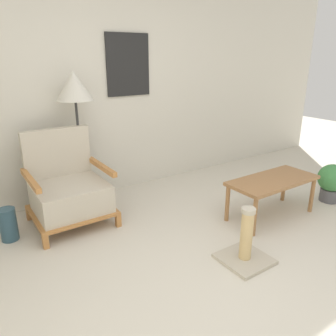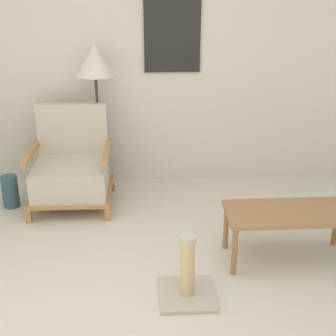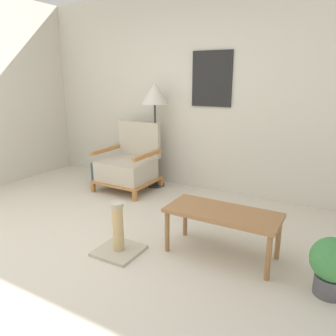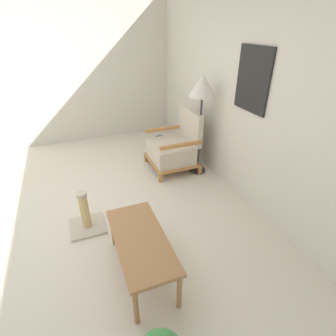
{
  "view_description": "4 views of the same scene",
  "coord_description": "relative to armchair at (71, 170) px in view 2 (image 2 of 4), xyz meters",
  "views": [
    {
      "loc": [
        -1.56,
        -1.28,
        1.65
      ],
      "look_at": [
        0.24,
        1.38,
        0.55
      ],
      "focal_mm": 35.0,
      "sensor_mm": 36.0,
      "label": 1
    },
    {
      "loc": [
        0.03,
        -2.37,
        2.12
      ],
      "look_at": [
        0.24,
        1.38,
        0.55
      ],
      "focal_mm": 50.0,
      "sensor_mm": 36.0,
      "label": 2
    },
    {
      "loc": [
        2.07,
        -1.81,
        1.57
      ],
      "look_at": [
        0.24,
        1.38,
        0.55
      ],
      "focal_mm": 35.0,
      "sensor_mm": 36.0,
      "label": 3
    },
    {
      "loc": [
        2.86,
        0.36,
        2.13
      ],
      "look_at": [
        0.24,
        1.38,
        0.55
      ],
      "focal_mm": 28.0,
      "sensor_mm": 36.0,
      "label": 4
    }
  ],
  "objects": [
    {
      "name": "ground_plane",
      "position": [
        0.67,
        -1.84,
        -0.35
      ],
      "size": [
        14.0,
        14.0,
        0.0
      ],
      "primitive_type": "plane",
      "color": "beige"
    },
    {
      "name": "scratching_post",
      "position": [
        0.99,
        -1.51,
        -0.21
      ],
      "size": [
        0.4,
        0.4,
        0.49
      ],
      "color": "#B2A893",
      "rests_on": "ground_plane"
    },
    {
      "name": "armchair",
      "position": [
        0.0,
        0.0,
        0.0
      ],
      "size": [
        0.77,
        0.71,
        0.94
      ],
      "color": "#B2753D",
      "rests_on": "ground_plane"
    },
    {
      "name": "wall_back",
      "position": [
        0.67,
        0.58,
        1.0
      ],
      "size": [
        8.0,
        0.09,
        2.7
      ],
      "color": "beige",
      "rests_on": "ground_plane"
    },
    {
      "name": "floor_lamp",
      "position": [
        0.26,
        0.31,
        0.95
      ],
      "size": [
        0.38,
        0.38,
        1.51
      ],
      "color": "#2D2D2D",
      "rests_on": "ground_plane"
    },
    {
      "name": "vase",
      "position": [
        -0.6,
        -0.03,
        -0.19
      ],
      "size": [
        0.16,
        0.16,
        0.32
      ],
      "primitive_type": "cylinder",
      "color": "#2D4C5B",
      "rests_on": "ground_plane"
    },
    {
      "name": "coffee_table",
      "position": [
        1.83,
        -1.08,
        0.03
      ],
      "size": [
        1.0,
        0.45,
        0.43
      ],
      "color": "olive",
      "rests_on": "ground_plane"
    }
  ]
}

